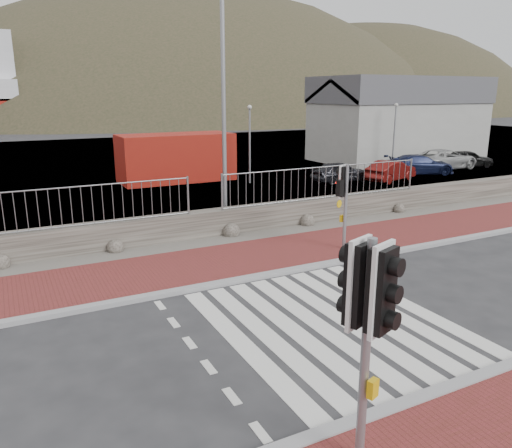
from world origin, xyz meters
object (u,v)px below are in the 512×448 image
traffic_signal_far (346,189)px  car_b (391,171)px  car_c (420,165)px  car_a (340,172)px  streetlight (227,93)px  shipping_container (176,158)px  car_e (467,159)px  car_d (444,159)px  traffic_signal_near (368,307)px

traffic_signal_far → car_b: traffic_signal_far is taller
traffic_signal_far → car_c: size_ratio=0.67×
car_a → car_b: car_b is taller
streetlight → car_a: size_ratio=2.57×
streetlight → shipping_container: (1.47, 10.35, -3.45)m
shipping_container → car_b: size_ratio=1.79×
traffic_signal_far → streetlight: size_ratio=0.32×
car_c → car_e: size_ratio=1.23×
car_e → car_a: bearing=111.8°
shipping_container → car_b: shipping_container is taller
car_c → car_e: car_c is taller
shipping_container → car_d: size_ratio=1.33×
car_a → car_c: (5.77, -0.09, 0.03)m
car_b → traffic_signal_near: bearing=120.1°
streetlight → shipping_container: 11.01m
traffic_signal_far → streetlight: 5.39m
traffic_signal_near → car_c: traffic_signal_near is taller
car_a → traffic_signal_far: bearing=145.2°
car_b → car_c: 3.23m
car_c → car_e: (5.01, 0.83, -0.03)m
car_d → streetlight: bearing=106.8°
streetlight → car_a: streetlight is taller
traffic_signal_far → car_b: (9.97, 9.02, -1.39)m
traffic_signal_near → car_b: bearing=26.9°
car_a → car_b: size_ratio=0.95×
streetlight → car_e: bearing=25.6°
shipping_container → car_b: (10.49, -5.50, -0.71)m
streetlight → traffic_signal_near: bearing=-98.7°
traffic_signal_far → streetlight: bearing=-83.0°
traffic_signal_near → streetlight: size_ratio=0.37×
traffic_signal_far → shipping_container: bearing=-106.5°
car_d → car_e: 2.13m
shipping_container → car_a: (7.81, -4.46, -0.73)m
traffic_signal_near → car_a: bearing=34.0°
car_a → car_d: size_ratio=0.71×
car_a → car_d: (8.66, 0.74, 0.08)m
traffic_signal_near → traffic_signal_far: bearing=34.3°
traffic_signal_near → traffic_signal_far: size_ratio=1.16×
traffic_signal_near → shipping_container: size_ratio=0.51×
traffic_signal_near → shipping_container: bearing=57.4°
car_b → car_d: bearing=-90.5°
shipping_container → car_c: size_ratio=1.53×
streetlight → car_b: (11.96, 4.85, -4.16)m
traffic_signal_near → car_c: 25.46m
car_d → traffic_signal_far: bearing=120.6°
shipping_container → car_c: shipping_container is taller
traffic_signal_near → traffic_signal_far: (5.36, 7.53, -0.28)m
streetlight → car_a: 11.75m
shipping_container → car_d: bearing=-13.2°
streetlight → car_c: streetlight is taller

